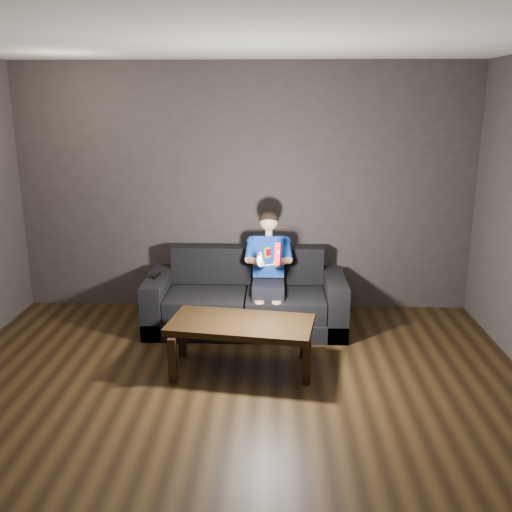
{
  "coord_description": "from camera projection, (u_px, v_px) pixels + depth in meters",
  "views": [
    {
      "loc": [
        0.32,
        -3.71,
        2.28
      ],
      "look_at": [
        0.15,
        1.55,
        0.85
      ],
      "focal_mm": 40.0,
      "sensor_mm": 36.0,
      "label": 1
    }
  ],
  "objects": [
    {
      "name": "coffee_table",
      "position": [
        241.0,
        328.0,
        4.92
      ],
      "size": [
        1.31,
        0.79,
        0.45
      ],
      "color": "black",
      "rests_on": "floor"
    },
    {
      "name": "nunchuk_white",
      "position": [
        260.0,
        259.0,
        5.28
      ],
      "size": [
        0.07,
        0.09,
        0.14
      ],
      "color": "white",
      "rests_on": "child"
    },
    {
      "name": "back_wall",
      "position": [
        245.0,
        189.0,
        6.24
      ],
      "size": [
        5.0,
        0.04,
        2.7
      ],
      "primitive_type": "cube",
      "color": "#363130",
      "rests_on": "ground"
    },
    {
      "name": "child",
      "position": [
        269.0,
        263.0,
        5.75
      ],
      "size": [
        0.47,
        0.58,
        1.17
      ],
      "color": "black",
      "rests_on": "sofa"
    },
    {
      "name": "front_wall",
      "position": [
        142.0,
        489.0,
        1.42
      ],
      "size": [
        5.0,
        0.04,
        2.7
      ],
      "primitive_type": "cube",
      "color": "#363130",
      "rests_on": "ground"
    },
    {
      "name": "floor",
      "position": [
        229.0,
        423.0,
        4.18
      ],
      "size": [
        5.0,
        5.0,
        0.0
      ],
      "primitive_type": "plane",
      "color": "black",
      "rests_on": "ground"
    },
    {
      "name": "wii_remote_black",
      "position": [
        156.0,
        275.0,
        5.8
      ],
      "size": [
        0.07,
        0.16,
        0.03
      ],
      "color": "black",
      "rests_on": "sofa"
    },
    {
      "name": "sofa",
      "position": [
        246.0,
        303.0,
        5.92
      ],
      "size": [
        2.03,
        0.88,
        0.78
      ],
      "color": "black",
      "rests_on": "floor"
    },
    {
      "name": "wii_remote_red",
      "position": [
        278.0,
        254.0,
        5.26
      ],
      "size": [
        0.07,
        0.09,
        0.21
      ],
      "color": "red",
      "rests_on": "child"
    },
    {
      "name": "ceiling",
      "position": [
        223.0,
        30.0,
        3.47
      ],
      "size": [
        5.0,
        5.0,
        0.02
      ],
      "primitive_type": "cube",
      "color": "white",
      "rests_on": "back_wall"
    }
  ]
}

